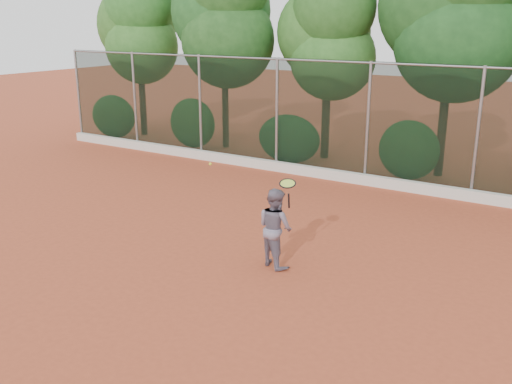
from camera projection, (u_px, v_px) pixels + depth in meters
The scene contains 7 objects.
ground at pixel (229, 266), 11.08m from camera, with size 80.00×80.00×0.00m, color #AC4628.
concrete_curb at pixel (362, 179), 16.57m from camera, with size 24.00×0.20×0.30m, color silver.
tennis_player at pixel (275, 228), 10.91m from camera, with size 0.76×0.59×1.55m, color slate.
chainlink_fence at pixel (368, 120), 16.22m from camera, with size 24.09×0.09×3.50m.
foliage_backdrop at pixel (380, 26), 17.36m from camera, with size 23.70×3.63×7.55m.
tennis_racket at pixel (288, 185), 10.44m from camera, with size 0.40×0.40×0.57m.
tennis_ball_in_flight at pixel (210, 164), 11.70m from camera, with size 0.06×0.06×0.06m.
Camera 1 is at (5.87, -8.35, 4.59)m, focal length 40.00 mm.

